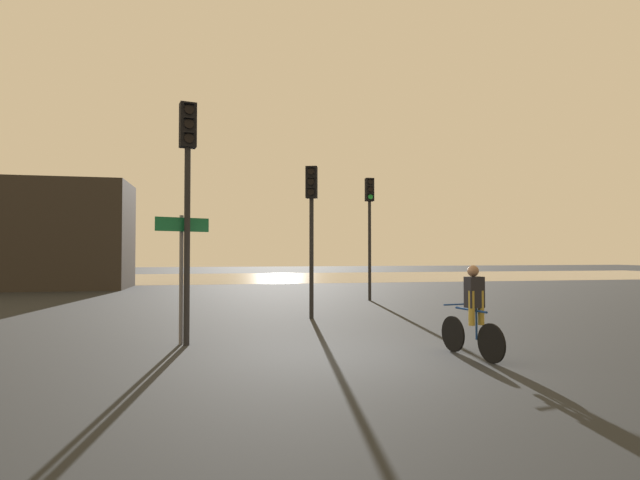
# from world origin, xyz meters

# --- Properties ---
(ground_plane) EXTENTS (120.00, 120.00, 0.00)m
(ground_plane) POSITION_xyz_m (0.00, 0.00, 0.00)
(ground_plane) COLOR black
(water_strip) EXTENTS (80.00, 16.00, 0.01)m
(water_strip) POSITION_xyz_m (0.00, 29.16, 0.00)
(water_strip) COLOR gray
(water_strip) RESTS_ON ground
(distant_building) EXTENTS (9.99, 4.00, 5.54)m
(distant_building) POSITION_xyz_m (-11.96, 19.16, 2.77)
(distant_building) COLOR #2D2823
(distant_building) RESTS_ON ground
(traffic_light_center) EXTENTS (0.38, 0.40, 4.29)m
(traffic_light_center) POSITION_xyz_m (0.30, 5.23, 2.99)
(traffic_light_center) COLOR black
(traffic_light_center) RESTS_ON ground
(traffic_light_far_right) EXTENTS (0.32, 0.34, 4.76)m
(traffic_light_far_right) POSITION_xyz_m (3.47, 10.02, 3.29)
(traffic_light_far_right) COLOR black
(traffic_light_far_right) RESTS_ON ground
(traffic_light_near_left) EXTENTS (0.37, 0.38, 4.86)m
(traffic_light_near_left) POSITION_xyz_m (-2.87, 1.68, 3.35)
(traffic_light_near_left) COLOR black
(traffic_light_near_left) RESTS_ON ground
(direction_sign_post) EXTENTS (1.02, 0.46, 2.60)m
(direction_sign_post) POSITION_xyz_m (-2.98, 1.80, 1.70)
(direction_sign_post) COLOR slate
(direction_sign_post) RESTS_ON ground
(cyclist) EXTENTS (0.49, 1.69, 1.62)m
(cyclist) POSITION_xyz_m (2.14, -0.53, 0.82)
(cyclist) COLOR black
(cyclist) RESTS_ON ground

